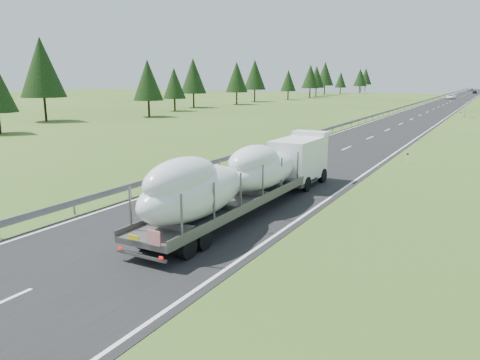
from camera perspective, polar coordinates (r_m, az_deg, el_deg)
The scene contains 9 objects.
road_surface at distance 108.20m, azimuth 22.58°, elevation 7.98°, with size 10.00×400.00×0.02m, color black.
guardrail at distance 108.84m, azimuth 19.81°, elevation 8.53°, with size 0.10×400.00×0.76m.
marker_posts at distance 162.50m, azimuth 27.24°, elevation 8.92°, with size 0.13×350.08×1.00m.
highway_sign at distance 87.57m, azimuth 25.80°, elevation 8.06°, with size 0.08×0.90×2.60m.
tree_line_left at distance 122.13m, azimuth 0.76°, elevation 12.51°, with size 14.53×260.47×12.55m.
boat_truck at distance 22.88m, azimuth 0.84°, elevation 0.68°, with size 2.59×17.16×3.55m.
distant_van at distance 160.68m, azimuth 24.30°, elevation 9.24°, with size 2.45×5.31×1.48m, color white.
distant_car_dark at distance 221.37m, azimuth 26.70°, elevation 9.58°, with size 1.66×4.13×1.41m, color black.
distant_car_blue at distance 272.52m, azimuth 26.32°, elevation 9.89°, with size 1.37×3.93×1.29m, color #1C1E4E.
Camera 1 is at (12.42, -7.28, 6.56)m, focal length 35.00 mm.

